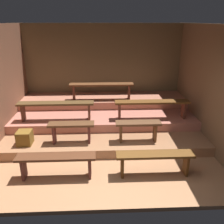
{
  "coord_description": "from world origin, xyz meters",
  "views": [
    {
      "loc": [
        -0.06,
        -3.44,
        2.86
      ],
      "look_at": [
        0.21,
        2.61,
        0.54
      ],
      "focal_mm": 38.33,
      "sensor_mm": 36.0,
      "label": 1
    }
  ],
  "objects_px": {
    "bench_lower_left": "(71,128)",
    "wooden_crate_lower": "(25,138)",
    "bench_floor_left": "(56,160)",
    "bench_floor_right": "(155,158)",
    "bench_lower_right": "(138,127)",
    "bench_middle_left": "(56,106)",
    "bench_upper_center": "(101,87)",
    "bench_middle_right": "(152,104)"
  },
  "relations": [
    {
      "from": "bench_lower_left",
      "to": "wooden_crate_lower",
      "type": "height_order",
      "value": "bench_lower_left"
    },
    {
      "from": "bench_floor_left",
      "to": "bench_lower_left",
      "type": "distance_m",
      "value": 1.05
    },
    {
      "from": "bench_floor_right",
      "to": "bench_lower_right",
      "type": "height_order",
      "value": "bench_lower_right"
    },
    {
      "from": "bench_lower_left",
      "to": "wooden_crate_lower",
      "type": "distance_m",
      "value": 1.08
    },
    {
      "from": "bench_floor_left",
      "to": "bench_middle_left",
      "type": "height_order",
      "value": "bench_middle_left"
    },
    {
      "from": "bench_floor_right",
      "to": "bench_lower_right",
      "type": "distance_m",
      "value": 1.05
    },
    {
      "from": "bench_upper_center",
      "to": "wooden_crate_lower",
      "type": "bearing_deg",
      "value": -133.52
    },
    {
      "from": "bench_middle_right",
      "to": "bench_upper_center",
      "type": "relative_size",
      "value": 1.03
    },
    {
      "from": "bench_floor_right",
      "to": "bench_lower_right",
      "type": "relative_size",
      "value": 1.45
    },
    {
      "from": "bench_floor_right",
      "to": "bench_middle_left",
      "type": "height_order",
      "value": "bench_middle_left"
    },
    {
      "from": "bench_floor_right",
      "to": "bench_middle_right",
      "type": "height_order",
      "value": "bench_middle_right"
    },
    {
      "from": "bench_floor_left",
      "to": "bench_lower_right",
      "type": "distance_m",
      "value": 1.99
    },
    {
      "from": "bench_floor_left",
      "to": "bench_lower_left",
      "type": "height_order",
      "value": "bench_lower_left"
    },
    {
      "from": "bench_floor_right",
      "to": "wooden_crate_lower",
      "type": "distance_m",
      "value": 2.93
    },
    {
      "from": "bench_lower_right",
      "to": "wooden_crate_lower",
      "type": "bearing_deg",
      "value": -179.0
    },
    {
      "from": "bench_middle_left",
      "to": "bench_upper_center",
      "type": "bearing_deg",
      "value": 40.1
    },
    {
      "from": "bench_middle_left",
      "to": "bench_middle_right",
      "type": "xyz_separation_m",
      "value": [
        2.46,
        0.0,
        0.0
      ]
    },
    {
      "from": "bench_middle_right",
      "to": "bench_floor_right",
      "type": "bearing_deg",
      "value": -98.93
    },
    {
      "from": "bench_upper_center",
      "to": "wooden_crate_lower",
      "type": "relative_size",
      "value": 5.84
    },
    {
      "from": "bench_lower_left",
      "to": "bench_lower_right",
      "type": "relative_size",
      "value": 1.0
    },
    {
      "from": "bench_floor_right",
      "to": "bench_floor_left",
      "type": "bearing_deg",
      "value": 180.0
    },
    {
      "from": "bench_lower_right",
      "to": "bench_upper_center",
      "type": "relative_size",
      "value": 0.56
    },
    {
      "from": "bench_upper_center",
      "to": "bench_floor_left",
      "type": "bearing_deg",
      "value": -107.37
    },
    {
      "from": "bench_floor_left",
      "to": "bench_lower_right",
      "type": "height_order",
      "value": "bench_lower_right"
    },
    {
      "from": "bench_floor_left",
      "to": "bench_floor_right",
      "type": "distance_m",
      "value": 1.89
    },
    {
      "from": "bench_floor_left",
      "to": "bench_lower_right",
      "type": "bearing_deg",
      "value": 30.64
    },
    {
      "from": "bench_lower_right",
      "to": "bench_lower_left",
      "type": "bearing_deg",
      "value": 180.0
    },
    {
      "from": "bench_lower_left",
      "to": "wooden_crate_lower",
      "type": "xyz_separation_m",
      "value": [
        -1.06,
        -0.04,
        -0.2
      ]
    },
    {
      "from": "bench_lower_left",
      "to": "bench_middle_right",
      "type": "bearing_deg",
      "value": 22.3
    },
    {
      "from": "bench_middle_left",
      "to": "bench_floor_right",
      "type": "bearing_deg",
      "value": -40.03
    },
    {
      "from": "bench_middle_right",
      "to": "bench_lower_right",
      "type": "bearing_deg",
      "value": -119.91
    },
    {
      "from": "bench_floor_left",
      "to": "bench_middle_right",
      "type": "height_order",
      "value": "bench_middle_right"
    },
    {
      "from": "bench_floor_right",
      "to": "bench_middle_right",
      "type": "distance_m",
      "value": 1.91
    },
    {
      "from": "bench_lower_left",
      "to": "wooden_crate_lower",
      "type": "relative_size",
      "value": 3.25
    },
    {
      "from": "bench_floor_left",
      "to": "bench_lower_left",
      "type": "xyz_separation_m",
      "value": [
        0.18,
        1.01,
        0.2
      ]
    },
    {
      "from": "bench_lower_right",
      "to": "bench_upper_center",
      "type": "bearing_deg",
      "value": 114.68
    },
    {
      "from": "bench_floor_right",
      "to": "bench_lower_left",
      "type": "distance_m",
      "value": 1.99
    },
    {
      "from": "bench_floor_right",
      "to": "bench_lower_left",
      "type": "relative_size",
      "value": 1.45
    },
    {
      "from": "bench_lower_left",
      "to": "bench_upper_center",
      "type": "bearing_deg",
      "value": 68.86
    },
    {
      "from": "bench_upper_center",
      "to": "bench_lower_left",
      "type": "bearing_deg",
      "value": -111.14
    },
    {
      "from": "bench_middle_right",
      "to": "bench_middle_left",
      "type": "bearing_deg",
      "value": 180.0
    },
    {
      "from": "bench_floor_left",
      "to": "bench_middle_right",
      "type": "bearing_deg",
      "value": 40.03
    }
  ]
}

